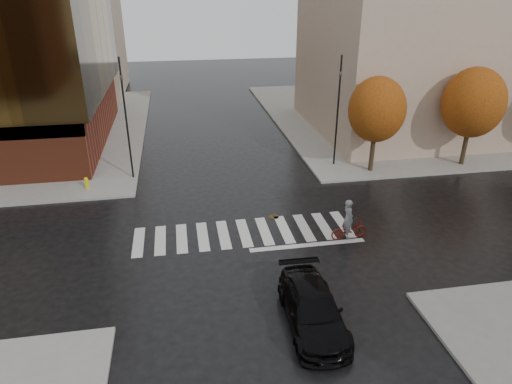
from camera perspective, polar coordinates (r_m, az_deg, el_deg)
ground at (r=23.98m, az=-1.31°, el=-5.71°), size 120.00×120.00×0.00m
sidewalk_ne at (r=49.41m, az=19.76°, el=9.21°), size 30.00×30.00×0.15m
crosswalk at (r=24.40m, az=-1.49°, el=-5.11°), size 12.00×3.00×0.01m
building_ne_tan at (r=42.56m, az=19.27°, el=19.48°), size 16.00×16.00×18.00m
building_nw_far at (r=58.90m, az=-24.39°, el=20.86°), size 14.00×12.00×20.00m
tree_ne_a at (r=31.69m, az=14.88°, el=9.91°), size 3.80×3.80×6.50m
tree_ne_b at (r=35.12m, az=25.54°, el=10.02°), size 4.20×4.20×6.89m
sedan at (r=18.25m, az=7.07°, el=-14.26°), size 2.19×5.11×1.47m
cyclist at (r=24.01m, az=11.50°, el=-4.13°), size 2.01×0.87×2.22m
traffic_light_nw at (r=30.53m, az=-16.04°, el=9.74°), size 0.20×0.17×7.90m
traffic_light_ne at (r=32.30m, az=10.24°, el=10.78°), size 0.22×0.24×7.65m
fire_hydrant at (r=30.98m, az=-20.44°, el=1.16°), size 0.27×0.27×0.75m
manhole at (r=26.00m, az=2.23°, el=-3.11°), size 0.76×0.76×0.01m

